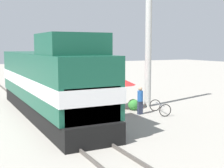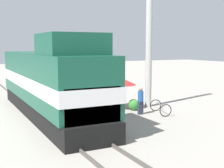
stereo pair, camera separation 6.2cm
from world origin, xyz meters
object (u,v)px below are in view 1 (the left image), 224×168
Objects in this scene: locomotive at (50,83)px; utility_pole at (149,25)px; bicycle at (160,108)px; billboard_sign at (89,65)px; person_bystander at (140,100)px; vendor_umbrella at (118,81)px.

utility_pole reaches higher than locomotive.
bicycle is at bearing -19.98° from locomotive.
locomotive is at bearing -136.77° from billboard_sign.
person_bystander is 1.37m from bicycle.
billboard_sign reaches higher than bicycle.
billboard_sign is at bearing 123.56° from bicycle.
billboard_sign is at bearing 126.42° from utility_pole.
person_bystander is at bearing -20.30° from locomotive.
utility_pole is at bearing -53.58° from billboard_sign.
utility_pole reaches higher than person_bystander.
person_bystander reaches higher than bicycle.
locomotive is 6.89m from bicycle.
utility_pole is 5.38m from person_bystander.
billboard_sign is at bearing 43.23° from locomotive.
vendor_umbrella is 1.28× the size of bicycle.
locomotive is at bearing -179.52° from utility_pole.
bicycle is (1.20, -0.40, -0.53)m from person_bystander.
utility_pole is at bearing 88.78° from bicycle.
vendor_umbrella reaches higher than person_bystander.
person_bystander is (0.40, -2.17, -0.97)m from vendor_umbrella.
utility_pole is at bearing -5.71° from vendor_umbrella.
locomotive is 4.71m from vendor_umbrella.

